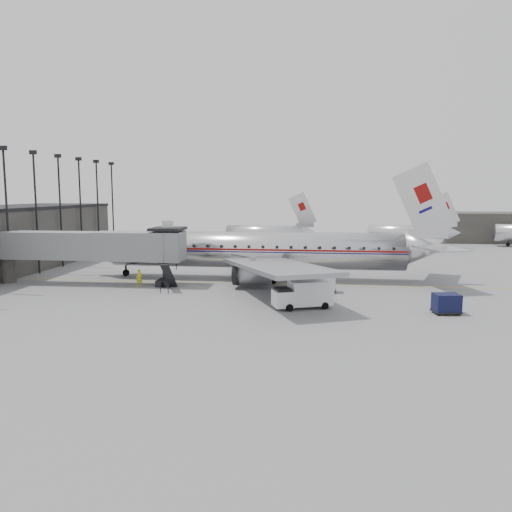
% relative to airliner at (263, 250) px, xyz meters
% --- Properties ---
extents(ground, '(160.00, 160.00, 0.00)m').
position_rel_airliner_xyz_m(ground, '(-0.85, -8.98, -3.41)').
color(ground, slate).
rests_on(ground, ground).
extents(hangar, '(30.00, 12.00, 6.00)m').
position_rel_airliner_xyz_m(hangar, '(44.15, 51.02, -0.41)').
color(hangar, '#363431').
rests_on(hangar, ground).
extents(apron_line, '(60.00, 0.15, 0.01)m').
position_rel_airliner_xyz_m(apron_line, '(2.15, -2.98, -3.40)').
color(apron_line, gold).
rests_on(apron_line, ground).
extents(jet_bridge, '(21.00, 6.20, 7.10)m').
position_rel_airliner_xyz_m(jet_bridge, '(-17.52, -5.31, 0.77)').
color(jet_bridge, slate).
rests_on(jet_bridge, ground).
extents(floodlight_masts, '(0.90, 42.25, 15.25)m').
position_rel_airliner_xyz_m(floodlight_masts, '(-28.35, 4.02, 4.96)').
color(floodlight_masts, black).
rests_on(floodlight_masts, ground).
extents(distant_aircraft_near, '(16.39, 3.20, 10.26)m').
position_rel_airliner_xyz_m(distant_aircraft_near, '(-2.65, 33.02, -0.67)').
color(distant_aircraft_near, silver).
rests_on(distant_aircraft_near, ground).
extents(distant_aircraft_mid, '(16.39, 3.20, 10.26)m').
position_rel_airliner_xyz_m(distant_aircraft_mid, '(23.35, 37.02, -0.67)').
color(distant_aircraft_mid, silver).
rests_on(distant_aircraft_mid, ground).
extents(airliner, '(42.82, 39.68, 13.54)m').
position_rel_airliner_xyz_m(airliner, '(0.00, 0.00, 0.00)').
color(airliner, silver).
rests_on(airliner, ground).
extents(service_van, '(5.51, 3.61, 2.42)m').
position_rel_airliner_xyz_m(service_van, '(5.01, -14.38, -2.13)').
color(service_van, white).
rests_on(service_van, ground).
extents(baggage_cart_navy, '(2.39, 1.96, 1.70)m').
position_rel_airliner_xyz_m(baggage_cart_navy, '(16.98, -15.14, -2.50)').
color(baggage_cart_navy, black).
rests_on(baggage_cart_navy, ground).
extents(baggage_cart_white, '(2.25, 1.78, 1.68)m').
position_rel_airliner_xyz_m(baggage_cart_white, '(7.15, -6.98, -2.51)').
color(baggage_cart_white, silver).
rests_on(baggage_cart_white, ground).
extents(ramp_worker, '(0.75, 0.59, 1.82)m').
position_rel_airliner_xyz_m(ramp_worker, '(-12.85, -5.98, -2.50)').
color(ramp_worker, gold).
rests_on(ramp_worker, ground).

